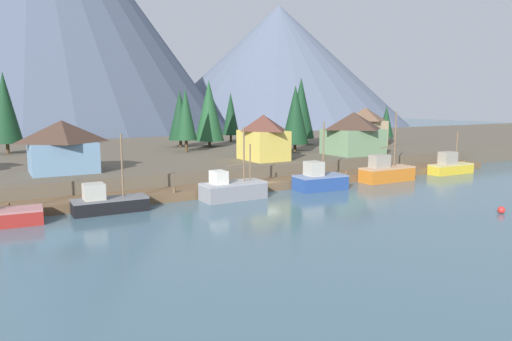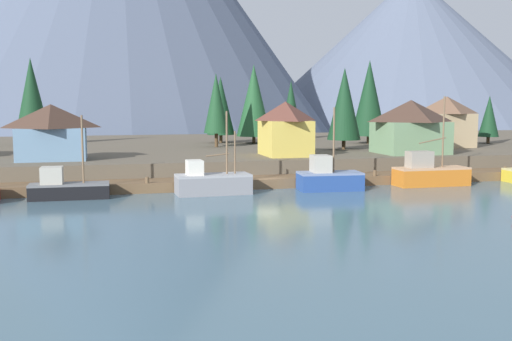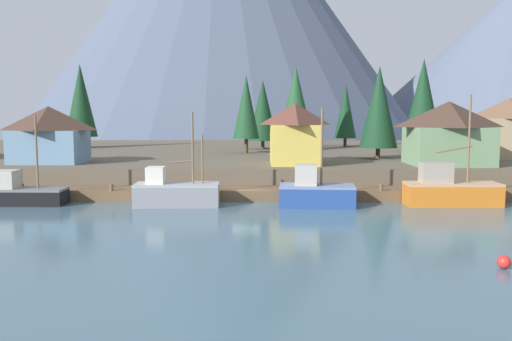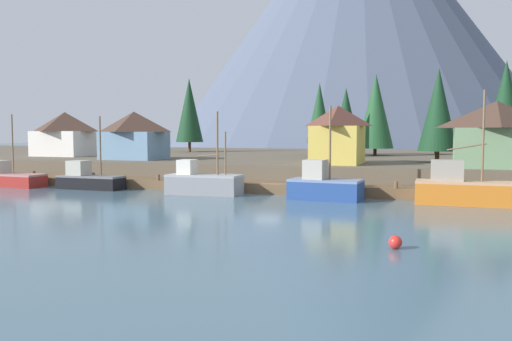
# 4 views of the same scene
# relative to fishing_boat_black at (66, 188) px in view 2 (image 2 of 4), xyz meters

# --- Properties ---
(ground_plane) EXTENTS (400.00, 400.00, 1.00)m
(ground_plane) POSITION_rel_fishing_boat_black_xyz_m (19.44, 21.39, -1.52)
(ground_plane) COLOR #476675
(dock) EXTENTS (80.00, 4.00, 1.60)m
(dock) POSITION_rel_fishing_boat_black_xyz_m (19.44, 3.37, -0.51)
(dock) COLOR brown
(dock) RESTS_ON ground_plane
(shoreline_bank) EXTENTS (400.00, 56.00, 2.50)m
(shoreline_bank) POSITION_rel_fishing_boat_black_xyz_m (19.44, 33.39, 0.23)
(shoreline_bank) COLOR brown
(shoreline_bank) RESTS_ON ground_plane
(mountain_central_peak) EXTENTS (118.36, 118.36, 54.16)m
(mountain_central_peak) POSITION_rel_fishing_boat_black_xyz_m (111.87, 144.81, 26.06)
(mountain_central_peak) COLOR slate
(mountain_central_peak) RESTS_ON ground_plane
(fishing_boat_black) EXTENTS (7.18, 2.54, 7.66)m
(fishing_boat_black) POSITION_rel_fishing_boat_black_xyz_m (0.00, 0.00, 0.00)
(fishing_boat_black) COLOR black
(fishing_boat_black) RESTS_ON ground_plane
(fishing_boat_grey) EXTENTS (7.22, 3.28, 7.97)m
(fishing_boat_grey) POSITION_rel_fishing_boat_black_xyz_m (13.45, -0.41, 0.12)
(fishing_boat_grey) COLOR gray
(fishing_boat_grey) RESTS_ON ground_plane
(fishing_boat_blue) EXTENTS (6.53, 3.58, 8.33)m
(fishing_boat_blue) POSITION_rel_fishing_boat_black_xyz_m (25.36, -0.55, 0.19)
(fishing_boat_blue) COLOR navy
(fishing_boat_blue) RESTS_ON ground_plane
(fishing_boat_orange) EXTENTS (7.89, 2.77, 9.45)m
(fishing_boat_orange) POSITION_rel_fishing_boat_black_xyz_m (36.94, -0.13, 0.26)
(fishing_boat_orange) COLOR #CC6B1E
(fishing_boat_orange) RESTS_ON ground_plane
(house_yellow) EXTENTS (5.37, 7.02, 6.41)m
(house_yellow) POSITION_rel_fishing_boat_black_xyz_m (24.38, 11.28, 4.76)
(house_yellow) COLOR gold
(house_yellow) RESTS_ON shoreline_bank
(house_blue) EXTENTS (7.61, 6.12, 6.11)m
(house_blue) POSITION_rel_fishing_boat_black_xyz_m (-2.11, 12.45, 4.61)
(house_blue) COLOR #6689A8
(house_blue) RESTS_ON shoreline_bank
(house_green) EXTENTS (8.24, 7.26, 6.59)m
(house_green) POSITION_rel_fishing_boat_black_xyz_m (40.29, 10.52, 4.86)
(house_green) COLOR #6B8E66
(house_green) RESTS_ON shoreline_bank
(house_tan) EXTENTS (7.24, 5.13, 7.12)m
(house_tan) POSITION_rel_fishing_boat_black_xyz_m (50.23, 18.71, 5.12)
(house_tan) COLOR tan
(house_tan) RESTS_ON shoreline_bank
(conifer_near_left) EXTENTS (5.22, 5.22, 12.67)m
(conifer_near_left) POSITION_rel_fishing_boat_black_xyz_m (42.84, 28.37, 8.42)
(conifer_near_left) COLOR #4C3823
(conifer_near_left) RESTS_ON shoreline_bank
(conifer_near_right) EXTENTS (4.80, 4.80, 12.87)m
(conifer_near_right) POSITION_rel_fishing_boat_black_xyz_m (-6.80, 38.02, 8.77)
(conifer_near_right) COLOR #4C3823
(conifer_near_right) RESTS_ON shoreline_bank
(conifer_mid_left) EXTENTS (5.33, 5.33, 12.02)m
(conifer_mid_left) POSITION_rel_fishing_boat_black_xyz_m (25.90, 33.16, 8.04)
(conifer_mid_left) COLOR #4C3823
(conifer_mid_left) RESTS_ON shoreline_bank
(conifer_mid_right) EXTENTS (3.49, 3.49, 9.98)m
(conifer_mid_right) POSITION_rel_fishing_boat_black_xyz_m (34.38, 41.27, 7.15)
(conifer_mid_right) COLOR #4C3823
(conifer_mid_right) RESTS_ON shoreline_bank
(conifer_back_left) EXTENTS (3.07, 3.07, 7.32)m
(conifer_back_left) POSITION_rel_fishing_boat_black_xyz_m (60.81, 24.08, 5.65)
(conifer_back_left) COLOR #4C3823
(conifer_back_left) RESTS_ON shoreline_bank
(conifer_back_right) EXTENTS (4.48, 4.48, 10.90)m
(conifer_back_right) POSITION_rel_fishing_boat_black_xyz_m (34.74, 18.45, 7.58)
(conifer_back_right) COLOR #4C3823
(conifer_back_right) RESTS_ON shoreline_bank
(conifer_centre) EXTENTS (4.33, 4.33, 10.25)m
(conifer_centre) POSITION_rel_fishing_boat_black_xyz_m (21.15, 35.38, 7.24)
(conifer_centre) COLOR #4C3823
(conifer_centre) RESTS_ON shoreline_bank
(conifer_far_left) EXTENTS (3.51, 3.51, 10.39)m
(conifer_far_left) POSITION_rel_fishing_boat_black_xyz_m (18.88, 26.82, 7.65)
(conifer_far_left) COLOR #4C3823
(conifer_far_left) RESTS_ON shoreline_bank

